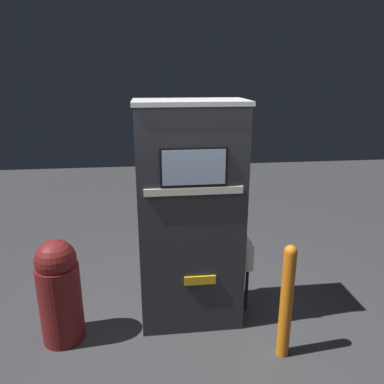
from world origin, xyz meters
The scene contains 4 objects.
ground_plane centered at (0.00, 0.00, 0.00)m, with size 14.00×14.00×0.00m, color #38383A.
gas_pump centered at (0.00, 0.27, 1.10)m, with size 1.08×0.57×2.20m.
safety_bollard centered at (0.76, -0.38, 0.56)m, with size 0.11×0.11×1.08m.
trash_bin centered at (-1.24, 0.08, 0.52)m, with size 0.39×0.39×1.02m.
Camera 1 is at (-0.38, -3.05, 2.42)m, focal length 35.00 mm.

